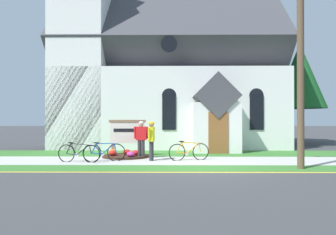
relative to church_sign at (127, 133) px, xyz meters
name	(u,v)px	position (x,y,z in m)	size (l,w,h in m)	color
ground	(194,155)	(3.16, 0.24, -1.10)	(140.00, 140.00, 0.00)	#3D3D3F
sidewalk_slab	(168,161)	(1.95, -1.68, -1.09)	(32.00, 2.72, 0.01)	#B7B5AD
grass_verge	(168,168)	(1.95, -3.76, -1.09)	(32.00, 1.43, 0.01)	#38722D
church_lawn	(169,153)	(1.95, 1.16, -1.09)	(24.00, 2.97, 0.01)	#38722D
curb_paint_stripe	(168,172)	(1.95, -4.62, -1.10)	(28.00, 0.16, 0.01)	yellow
church_building	(162,77)	(1.43, 6.67, 3.50)	(14.32, 10.54, 13.25)	white
church_sign	(127,133)	(0.00, 0.00, 0.00)	(1.73, 0.16, 1.70)	#7F6047
flower_bed	(125,155)	(-0.02, -0.56, -1.00)	(2.10, 2.10, 0.34)	#382319
bicycle_red	(104,152)	(-0.69, -1.95, -0.72)	(1.70, 0.36, 0.81)	black
bicycle_silver	(79,153)	(-1.65, -2.27, -0.72)	(1.78, 0.36, 0.83)	black
bicycle_white	(189,151)	(2.81, -1.57, -0.72)	(1.72, 0.52, 0.84)	black
cyclist_in_blue_jersey	(141,137)	(0.74, -0.96, -0.14)	(0.65, 0.28, 1.64)	#2D2D33
cyclist_in_yellow_jersey	(151,138)	(1.24, -1.72, -0.14)	(0.29, 0.73, 1.64)	#2D2D33
utility_pole	(298,26)	(6.51, -3.80, 3.91)	(3.12, 0.28, 9.05)	brown
roadside_conifer	(300,76)	(11.37, 8.09, 3.76)	(3.67, 3.67, 7.23)	#3D2D1E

